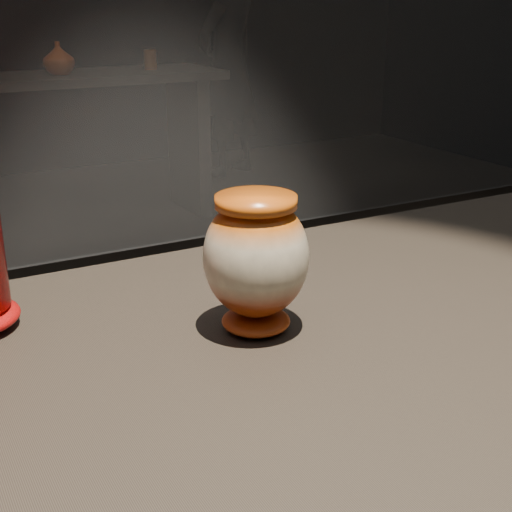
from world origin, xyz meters
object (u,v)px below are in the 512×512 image
(back_shelf, at_px, (51,122))
(visitor, at_px, (228,66))
(main_vase, at_px, (256,258))
(display_plinth, at_px, (351,493))

(back_shelf, height_order, visitor, visitor)
(main_vase, height_order, visitor, visitor)
(display_plinth, xyz_separation_m, back_shelf, (0.40, 3.47, 0.01))
(main_vase, height_order, back_shelf, main_vase)
(display_plinth, xyz_separation_m, visitor, (1.92, 4.24, 0.19))
(display_plinth, distance_m, visitor, 4.65)
(display_plinth, distance_m, back_shelf, 3.50)
(main_vase, bearing_deg, display_plinth, -26.39)
(display_plinth, relative_size, visitor, 1.22)
(main_vase, xyz_separation_m, back_shelf, (0.52, 3.41, -0.36))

